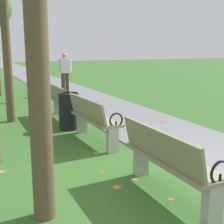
# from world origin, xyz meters

# --- Properties ---
(ground_plane) EXTENTS (80.00, 80.00, 0.00)m
(ground_plane) POSITION_xyz_m (0.00, 0.00, 0.00)
(ground_plane) COLOR #386628
(paved_walkway) EXTENTS (2.27, 44.00, 0.02)m
(paved_walkway) POSITION_xyz_m (1.13, 18.00, 0.01)
(paved_walkway) COLOR slate
(paved_walkway) RESTS_ON ground
(park_bench_1) EXTENTS (0.48, 1.60, 0.90)m
(park_bench_1) POSITION_xyz_m (-0.50, -0.15, 0.49)
(park_bench_1) COLOR gray
(park_bench_1) RESTS_ON ground
(park_bench_2) EXTENTS (0.54, 1.62, 0.90)m
(park_bench_2) POSITION_xyz_m (-0.50, 2.42, 0.49)
(park_bench_2) COLOR gray
(park_bench_2) RESTS_ON ground
(park_bench_3) EXTENTS (0.47, 1.60, 0.90)m
(park_bench_3) POSITION_xyz_m (-0.50, 4.64, 0.49)
(park_bench_3) COLOR gray
(park_bench_3) RESTS_ON ground
(pedestrian_walking) EXTENTS (0.53, 0.26, 1.62)m
(pedestrian_walking) POSITION_xyz_m (0.74, 8.67, 0.93)
(pedestrian_walking) COLOR #3D3328
(pedestrian_walking) RESTS_ON paved_walkway
(trash_bin) EXTENTS (0.48, 0.48, 0.84)m
(trash_bin) POSITION_xyz_m (-0.65, 3.59, 0.42)
(trash_bin) COLOR black
(trash_bin) RESTS_ON ground
(scattered_leaves) EXTENTS (4.16, 8.79, 0.02)m
(scattered_leaves) POSITION_xyz_m (-0.64, 3.26, 0.01)
(scattered_leaves) COLOR #AD6B23
(scattered_leaves) RESTS_ON ground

